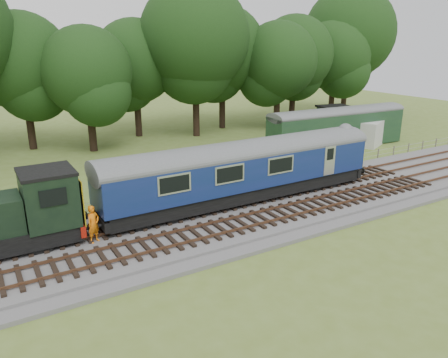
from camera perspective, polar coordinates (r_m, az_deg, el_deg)
ground at (r=24.49m, az=-3.81°, el=-6.33°), size 120.00×120.00×0.00m
ballast at (r=24.41m, az=-3.82°, el=-5.96°), size 70.00×7.00×0.35m
track_north at (r=25.48m, az=-5.27°, el=-4.36°), size 67.20×2.40×0.21m
track_south at (r=23.02m, az=-2.00°, el=-6.81°), size 67.20×2.40×0.21m
fence at (r=28.28m, az=-7.97°, el=-3.06°), size 64.00×0.12×1.00m
tree_line at (r=44.30m, az=-16.92°, el=4.05°), size 70.00×8.00×18.00m
dmu_railcar at (r=26.63m, az=2.49°, el=1.70°), size 18.05×2.86×3.88m
worker at (r=22.57m, az=-16.68°, el=-5.64°), size 0.84×0.74×1.92m
parked_coach at (r=43.10m, az=14.60°, el=6.75°), size 14.76×3.28×3.75m
shed at (r=50.84m, az=14.40°, el=7.64°), size 4.00×4.00×2.83m
caravan at (r=45.83m, az=18.52°, el=5.89°), size 5.48×4.25×2.41m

